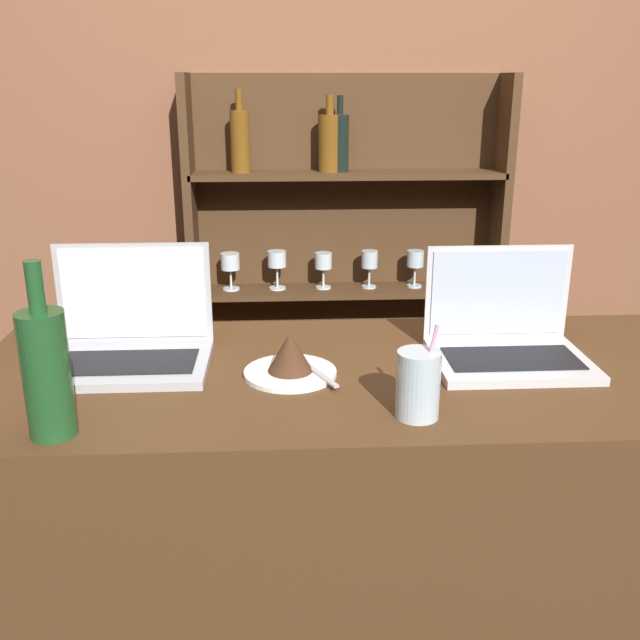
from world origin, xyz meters
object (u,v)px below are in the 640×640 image
object	(u,v)px
laptop_far	(506,337)
wine_bottle_green	(46,371)
water_glass	(418,384)
laptop_near	(130,339)
cake_plate	(290,359)

from	to	relation	value
laptop_far	wine_bottle_green	size ratio (longest dim) A/B	1.06
laptop_far	water_glass	xyz separation A→B (m)	(-0.24, -0.27, 0.01)
laptop_far	laptop_near	bearing A→B (deg)	178.39
laptop_far	water_glass	distance (m)	0.36
wine_bottle_green	cake_plate	bearing A→B (deg)	29.98
laptop_far	water_glass	size ratio (longest dim) A/B	1.86
cake_plate	water_glass	world-z (taller)	water_glass
laptop_far	wine_bottle_green	xyz separation A→B (m)	(-0.87, -0.30, 0.07)
laptop_near	wine_bottle_green	world-z (taller)	wine_bottle_green
laptop_far	cake_plate	size ratio (longest dim) A/B	1.70
laptop_near	cake_plate	distance (m)	0.35
laptop_near	water_glass	bearing A→B (deg)	-27.66
laptop_near	wine_bottle_green	distance (m)	0.34
laptop_near	wine_bottle_green	xyz separation A→B (m)	(-0.07, -0.33, 0.06)
laptop_near	wine_bottle_green	bearing A→B (deg)	-101.57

